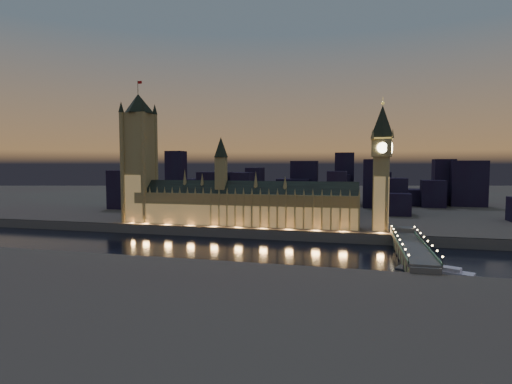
% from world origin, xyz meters
% --- Properties ---
extents(ground_plane, '(2000.00, 2000.00, 0.00)m').
position_xyz_m(ground_plane, '(0.00, 0.00, 0.00)').
color(ground_plane, black).
rests_on(ground_plane, ground).
extents(north_bank, '(2000.00, 960.00, 8.00)m').
position_xyz_m(north_bank, '(0.00, 520.00, 4.00)').
color(north_bank, '#503937').
rests_on(north_bank, ground).
extents(embankment_wall, '(2000.00, 2.50, 8.00)m').
position_xyz_m(embankment_wall, '(0.00, 41.00, 4.00)').
color(embankment_wall, '#4C4D52').
rests_on(embankment_wall, ground).
extents(palace_of_westminster, '(202.00, 24.53, 78.00)m').
position_xyz_m(palace_of_westminster, '(-9.88, 61.74, 26.37)').
color(palace_of_westminster, '#997A4A').
rests_on(palace_of_westminster, north_bank).
extents(victoria_tower, '(31.68, 31.68, 131.11)m').
position_xyz_m(victoria_tower, '(-110.00, 61.93, 73.25)').
color(victoria_tower, '#997A4A').
rests_on(victoria_tower, north_bank).
extents(elizabeth_tower, '(18.00, 18.00, 107.61)m').
position_xyz_m(elizabeth_tower, '(108.00, 61.92, 67.97)').
color(elizabeth_tower, '#997A4A').
rests_on(elizabeth_tower, north_bank).
extents(westminster_bridge, '(17.19, 113.00, 15.90)m').
position_xyz_m(westminster_bridge, '(123.29, -3.46, 5.99)').
color(westminster_bridge, '#4C4D52').
rests_on(westminster_bridge, ground).
extents(river_boat, '(45.60, 27.99, 4.50)m').
position_xyz_m(river_boat, '(134.01, -34.96, 1.56)').
color(river_boat, '#4C4D52').
rests_on(river_boat, ground).
extents(city_backdrop, '(455.83, 215.63, 74.27)m').
position_xyz_m(city_backdrop, '(29.71, 246.83, 30.90)').
color(city_backdrop, black).
rests_on(city_backdrop, north_bank).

